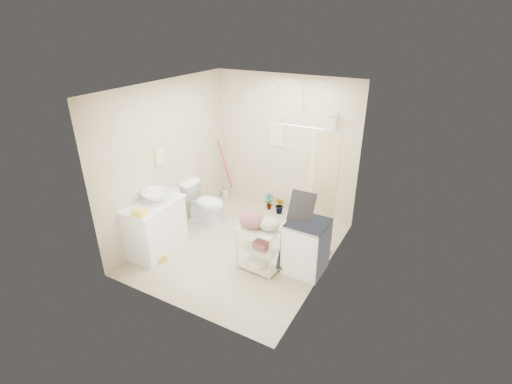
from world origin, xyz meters
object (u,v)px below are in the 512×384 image
(vanity, at_px, (156,227))
(laundry_rack, at_px, (259,244))
(toilet, at_px, (205,202))
(washing_machine, at_px, (306,246))

(vanity, bearing_deg, laundry_rack, 10.66)
(toilet, height_order, laundry_rack, laundry_rack)
(toilet, xyz_separation_m, washing_machine, (2.18, -0.48, 0.02))
(washing_machine, bearing_deg, toilet, 168.32)
(washing_machine, bearing_deg, vanity, -162.85)
(vanity, distance_m, toilet, 1.16)
(washing_machine, relative_size, laundry_rack, 0.97)
(vanity, xyz_separation_m, toilet, (0.12, 1.16, -0.05))
(toilet, distance_m, laundry_rack, 1.74)
(washing_machine, distance_m, laundry_rack, 0.71)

